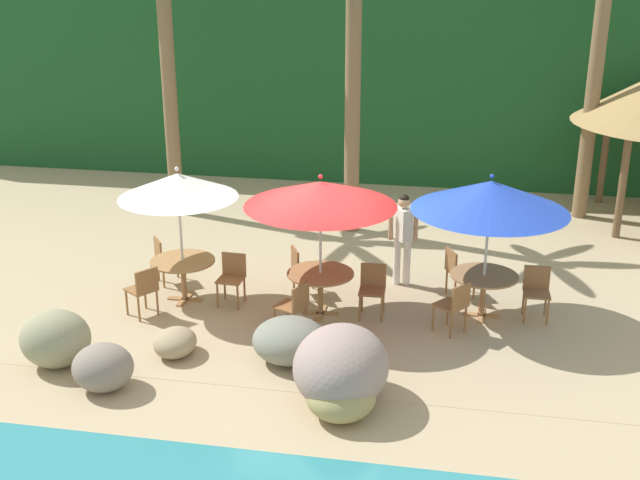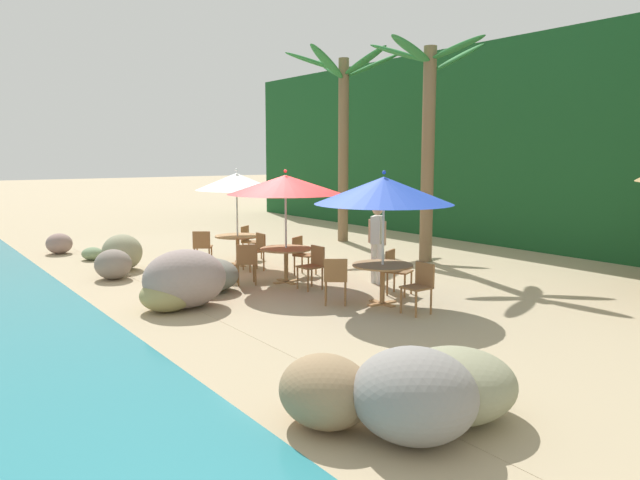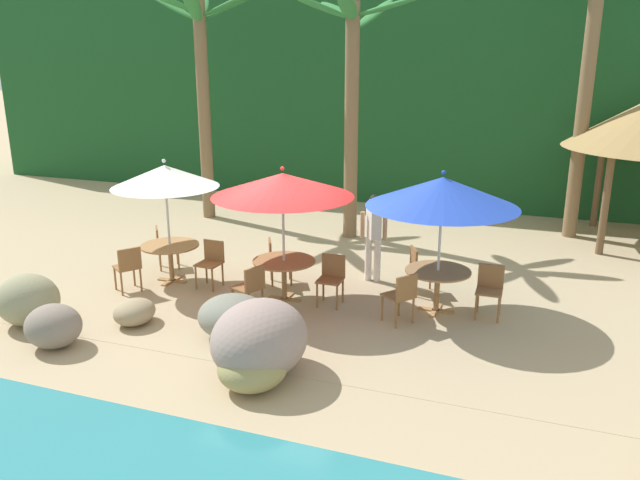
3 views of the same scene
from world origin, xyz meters
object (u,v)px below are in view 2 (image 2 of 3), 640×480
(palm_tree_second, at_px, (429,118))
(chair_blue_left, at_px, (336,277))
(dining_table_blue, at_px, (383,271))
(chair_white_seaward, at_px, (257,249))
(dining_table_red, at_px, (286,254))
(chair_red_seaward, at_px, (313,264))
(chair_red_inland, at_px, (302,253))
(chair_white_left, at_px, (202,245))
(palm_tree_nearest, at_px, (344,112))
(chair_blue_seaward, at_px, (420,284))
(chair_blue_inland, at_px, (395,269))
(umbrella_blue, at_px, (384,190))
(dining_table_white, at_px, (238,241))
(chair_white_inland, at_px, (249,240))
(chair_red_left, at_px, (246,261))
(waiter_in_white, at_px, (377,237))
(umbrella_white, at_px, (236,182))
(umbrella_red, at_px, (285,185))

(palm_tree_second, bearing_deg, chair_blue_left, -63.50)
(dining_table_blue, bearing_deg, chair_white_seaward, -176.90)
(dining_table_red, xyz_separation_m, chair_red_seaward, (0.85, 0.12, -0.10))
(chair_red_inland, distance_m, dining_table_blue, 3.12)
(chair_white_left, xyz_separation_m, palm_tree_nearest, (-1.44, 5.46, 3.47))
(chair_blue_seaward, xyz_separation_m, chair_blue_inland, (-1.30, 0.62, 0.00))
(chair_red_inland, height_order, umbrella_blue, umbrella_blue)
(dining_table_white, height_order, umbrella_blue, umbrella_blue)
(umbrella_blue, bearing_deg, palm_tree_nearest, 147.24)
(dining_table_white, height_order, chair_red_seaward, chair_red_seaward)
(chair_white_seaward, height_order, chair_blue_inland, same)
(chair_white_inland, height_order, chair_red_seaward, same)
(chair_white_seaward, bearing_deg, chair_blue_left, -7.68)
(chair_red_left, bearing_deg, waiter_in_white, 57.57)
(chair_blue_left, bearing_deg, palm_tree_nearest, 141.30)
(umbrella_white, height_order, dining_table_red, umbrella_white)
(dining_table_white, bearing_deg, chair_white_seaward, 3.24)
(dining_table_white, height_order, chair_white_inland, chair_white_inland)
(dining_table_red, height_order, palm_tree_nearest, palm_tree_nearest)
(dining_table_red, distance_m, palm_tree_second, 5.22)
(chair_white_left, relative_size, chair_blue_inland, 1.00)
(chair_white_seaward, bearing_deg, chair_red_inland, 26.69)
(chair_white_seaward, xyz_separation_m, umbrella_blue, (4.18, 0.23, 1.56))
(dining_table_white, relative_size, chair_blue_left, 1.26)
(dining_table_white, relative_size, dining_table_blue, 1.00)
(chair_blue_left, distance_m, waiter_in_white, 2.12)
(dining_table_red, xyz_separation_m, chair_blue_inland, (2.18, 1.12, -0.10))
(dining_table_white, xyz_separation_m, chair_blue_inland, (4.59, 1.00, -0.10))
(chair_white_inland, relative_size, chair_blue_left, 1.00)
(umbrella_white, relative_size, palm_tree_second, 0.43)
(palm_tree_nearest, relative_size, waiter_in_white, 3.43)
(chair_blue_seaward, xyz_separation_m, waiter_in_white, (-2.27, 0.99, 0.47))
(chair_white_seaward, height_order, umbrella_blue, umbrella_blue)
(chair_white_inland, relative_size, umbrella_blue, 0.35)
(chair_red_left, xyz_separation_m, palm_tree_nearest, (-4.00, 5.64, 3.47))
(umbrella_red, distance_m, umbrella_blue, 2.66)
(chair_white_left, xyz_separation_m, dining_table_red, (2.81, 0.63, 0.10))
(chair_white_seaward, xyz_separation_m, waiter_in_white, (2.76, 1.32, 0.47))
(chair_red_inland, relative_size, palm_tree_nearest, 0.15)
(umbrella_red, distance_m, dining_table_blue, 3.04)
(dining_table_white, distance_m, palm_tree_nearest, 6.07)
(dining_table_white, distance_m, chair_blue_seaward, 5.90)
(chair_white_inland, xyz_separation_m, dining_table_blue, (5.61, -0.36, 0.10))
(chair_red_seaward, height_order, chair_red_left, same)
(chair_blue_seaward, bearing_deg, chair_red_left, -160.55)
(chair_white_seaward, xyz_separation_m, chair_blue_inland, (3.73, 0.95, 0.00))
(chair_white_seaward, xyz_separation_m, dining_table_blue, (4.18, 0.23, 0.10))
(dining_table_red, bearing_deg, chair_white_seaward, 173.74)
(dining_table_white, distance_m, dining_table_red, 2.41)
(dining_table_blue, distance_m, palm_tree_nearest, 8.85)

